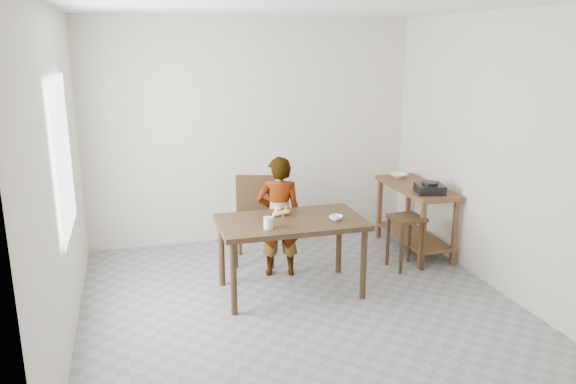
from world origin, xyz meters
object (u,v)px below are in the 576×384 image
object	(u,v)px
prep_counter	(415,218)
stool	(406,242)
child	(279,217)
dining_chair	(255,221)
dining_table	(291,256)

from	to	relation	value
prep_counter	stool	bearing A→B (deg)	-127.38
child	dining_chair	size ratio (longest dim) A/B	1.35
dining_table	prep_counter	world-z (taller)	prep_counter
dining_chair	child	bearing A→B (deg)	-51.01
prep_counter	child	world-z (taller)	child
prep_counter	stool	world-z (taller)	prep_counter
dining_table	dining_chair	xyz separation A→B (m)	(-0.16, 0.87, 0.10)
prep_counter	stool	xyz separation A→B (m)	(-0.34, -0.45, -0.11)
dining_table	child	world-z (taller)	child
dining_table	dining_chair	bearing A→B (deg)	100.50
prep_counter	stool	distance (m)	0.58
dining_table	dining_chair	world-z (taller)	dining_chair
dining_table	stool	world-z (taller)	dining_table
dining_chair	stool	bearing A→B (deg)	-4.62
dining_chair	dining_table	bearing A→B (deg)	-62.21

